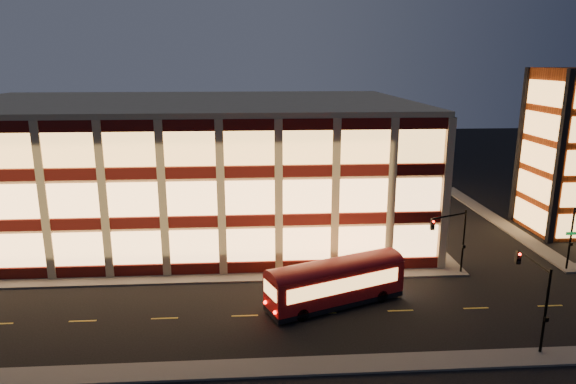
{
  "coord_description": "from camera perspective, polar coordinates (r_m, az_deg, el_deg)",
  "views": [
    {
      "loc": [
        4.88,
        -41.4,
        18.76
      ],
      "look_at": [
        8.23,
        8.0,
        6.02
      ],
      "focal_mm": 32.0,
      "sensor_mm": 36.0,
      "label": 1
    }
  ],
  "objects": [
    {
      "name": "sidewalk_office_south",
      "position": [
        47.0,
        -13.39,
        -9.42
      ],
      "size": [
        54.0,
        2.0,
        0.15
      ],
      "primitive_type": "cube",
      "color": "#514F4C",
      "rests_on": "ground"
    },
    {
      "name": "trolley_bus",
      "position": [
        40.87,
        5.3,
        -9.71
      ],
      "size": [
        11.38,
        6.75,
        3.77
      ],
      "rotation": [
        0.0,
        0.0,
        0.38
      ],
      "color": "#92070A",
      "rests_on": "ground"
    },
    {
      "name": "traffic_signal_near",
      "position": [
        38.51,
        25.78,
        -9.43
      ],
      "size": [
        0.32,
        4.45,
        6.0
      ],
      "color": "black",
      "rests_on": "ground"
    },
    {
      "name": "sidewalk_office_east",
      "position": [
        63.93,
        12.78,
        -2.94
      ],
      "size": [
        2.0,
        30.0,
        0.15
      ],
      "primitive_type": "cube",
      "color": "#514F4C",
      "rests_on": "ground"
    },
    {
      "name": "office_building",
      "position": [
        59.94,
        -11.3,
        3.07
      ],
      "size": [
        50.45,
        30.45,
        14.5
      ],
      "color": "tan",
      "rests_on": "ground"
    },
    {
      "name": "sidewalk_tower_west",
      "position": [
        67.88,
        21.72,
        -2.61
      ],
      "size": [
        2.0,
        30.0,
        0.15
      ],
      "primitive_type": "cube",
      "color": "#514F4C",
      "rests_on": "ground"
    },
    {
      "name": "stair_tower",
      "position": [
        64.59,
        29.14,
        3.9
      ],
      "size": [
        8.6,
        8.6,
        18.0
      ],
      "color": "#8C3814",
      "rests_on": "ground"
    },
    {
      "name": "ground",
      "position": [
        45.71,
        -9.82,
        -10.03
      ],
      "size": [
        200.0,
        200.0,
        0.0
      ],
      "primitive_type": "plane",
      "color": "black",
      "rests_on": "ground"
    },
    {
      "name": "sidewalk_near",
      "position": [
        34.34,
        -12.07,
        -18.89
      ],
      "size": [
        100.0,
        2.0,
        0.15
      ],
      "primitive_type": "cube",
      "color": "#514F4C",
      "rests_on": "ground"
    },
    {
      "name": "traffic_signal_far",
      "position": [
        47.41,
        17.82,
        -4.29
      ],
      "size": [
        3.79,
        1.87,
        6.0
      ],
      "color": "black",
      "rests_on": "ground"
    }
  ]
}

